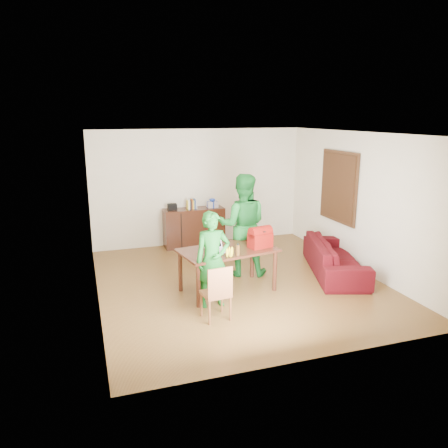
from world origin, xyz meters
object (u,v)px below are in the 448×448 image
object	(u,v)px
chair	(216,303)
person_near	(213,260)
person_far	(242,225)
red_bag	(260,239)
table	(228,254)
laptop	(218,249)
bottle	(238,249)
sofa	(335,257)

from	to	relation	value
chair	person_near	xyz separation A→B (m)	(0.10, 0.49, 0.53)
person_far	red_bag	world-z (taller)	person_far
table	laptop	distance (m)	0.25
person_near	person_far	size ratio (longest dim) A/B	0.80
table	bottle	world-z (taller)	bottle
person_far	laptop	xyz separation A→B (m)	(-0.74, -0.80, -0.17)
person_near	bottle	world-z (taller)	person_near
sofa	person_far	bearing A→B (deg)	91.51
person_near	person_far	distance (m)	1.56
person_near	bottle	xyz separation A→B (m)	(0.47, 0.13, 0.08)
person_near	bottle	size ratio (longest dim) A/B	7.95
person_far	bottle	size ratio (longest dim) A/B	9.99
chair	red_bag	size ratio (longest dim) A/B	2.16
bottle	chair	bearing A→B (deg)	-132.42
laptop	bottle	size ratio (longest dim) A/B	2.14
table	laptop	bearing A→B (deg)	-168.62
bottle	red_bag	bearing A→B (deg)	29.19
table	red_bag	xyz separation A→B (m)	(0.58, -0.06, 0.24)
table	chair	bearing A→B (deg)	-127.39
table	bottle	xyz separation A→B (m)	(0.06, -0.35, 0.19)
laptop	red_bag	size ratio (longest dim) A/B	1.05
person_near	bottle	bearing A→B (deg)	17.09
person_far	person_near	bearing A→B (deg)	71.77
person_far	sofa	size ratio (longest dim) A/B	0.89
laptop	person_near	bearing A→B (deg)	-135.93
sofa	red_bag	bearing A→B (deg)	117.13
chair	sofa	world-z (taller)	chair
bottle	sofa	xyz separation A→B (m)	(2.22, 0.55, -0.54)
chair	person_near	size ratio (longest dim) A/B	0.56
red_bag	bottle	bearing A→B (deg)	-164.54
chair	table	bearing A→B (deg)	56.39
person_far	sofa	bearing A→B (deg)	-176.85
person_near	red_bag	world-z (taller)	person_near
sofa	laptop	bearing A→B (deg)	114.74
chair	person_near	world-z (taller)	person_near
red_bag	sofa	bearing A→B (deg)	-5.13
person_far	laptop	size ratio (longest dim) A/B	4.67
chair	sofa	xyz separation A→B (m)	(2.79, 1.17, 0.07)
table	laptop	world-z (taller)	laptop
person_far	bottle	world-z (taller)	person_far
table	laptop	xyz separation A→B (m)	(-0.20, -0.08, 0.14)
laptop	bottle	distance (m)	0.38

